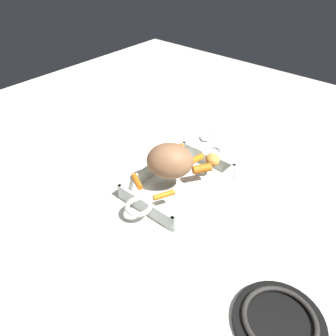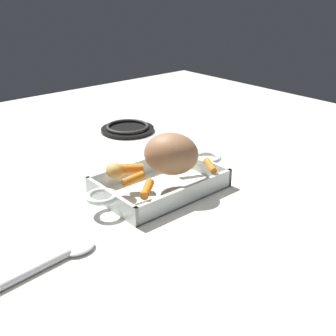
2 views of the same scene
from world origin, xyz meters
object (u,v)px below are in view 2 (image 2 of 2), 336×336
(pork_roast, at_px, (171,154))
(serving_spoon, at_px, (56,259))
(roasting_dish, at_px, (160,184))
(baby_carrot_southwest, at_px, (147,189))
(baby_carrot_short, at_px, (134,180))
(stove_burner_rear, at_px, (128,128))
(baby_carrot_southeast, at_px, (132,169))
(baby_carrot_northwest, at_px, (182,156))
(potato_whole, at_px, (115,171))
(baby_carrot_center_right, at_px, (210,166))

(pork_roast, distance_m, serving_spoon, 0.36)
(roasting_dish, distance_m, baby_carrot_southwest, 0.11)
(baby_carrot_short, relative_size, stove_burner_rear, 0.31)
(pork_roast, bearing_deg, baby_carrot_southeast, -39.94)
(baby_carrot_northwest, bearing_deg, potato_whole, -4.56)
(pork_roast, height_order, stove_burner_rear, pork_roast)
(roasting_dish, distance_m, baby_carrot_center_right, 0.13)
(baby_carrot_northwest, xyz_separation_m, baby_carrot_southeast, (0.15, -0.01, 0.00))
(baby_carrot_short, relative_size, serving_spoon, 0.27)
(serving_spoon, bearing_deg, baby_carrot_center_right, -0.36)
(potato_whole, relative_size, serving_spoon, 0.22)
(baby_carrot_northwest, bearing_deg, baby_carrot_center_right, 94.33)
(baby_carrot_center_right, relative_size, potato_whole, 1.34)
(baby_carrot_center_right, bearing_deg, baby_carrot_southwest, -0.15)
(stove_burner_rear, bearing_deg, baby_carrot_short, 56.31)
(potato_whole, height_order, serving_spoon, potato_whole)
(pork_roast, distance_m, baby_carrot_southwest, 0.12)
(baby_carrot_northwest, relative_size, baby_carrot_center_right, 0.98)
(pork_roast, xyz_separation_m, baby_carrot_northwest, (-0.08, -0.05, -0.04))
(baby_carrot_center_right, distance_m, baby_carrot_southwest, 0.19)
(stove_burner_rear, bearing_deg, pork_roast, 67.55)
(roasting_dish, bearing_deg, pork_roast, 137.26)
(baby_carrot_southwest, distance_m, stove_burner_rear, 0.54)
(baby_carrot_center_right, distance_m, serving_spoon, 0.43)
(baby_carrot_short, distance_m, baby_carrot_southeast, 0.05)
(roasting_dish, xyz_separation_m, serving_spoon, (0.32, 0.09, -0.01))
(pork_roast, relative_size, potato_whole, 2.89)
(baby_carrot_northwest, relative_size, stove_burner_rear, 0.33)
(pork_roast, distance_m, stove_burner_rear, 0.46)
(roasting_dish, bearing_deg, baby_carrot_center_right, 150.32)
(baby_carrot_southwest, bearing_deg, serving_spoon, 8.42)
(baby_carrot_short, distance_m, potato_whole, 0.05)
(roasting_dish, bearing_deg, baby_carrot_short, 3.55)
(baby_carrot_northwest, xyz_separation_m, baby_carrot_southwest, (0.18, 0.09, 0.00))
(baby_carrot_southwest, bearing_deg, roasting_dish, -144.99)
(baby_carrot_short, distance_m, baby_carrot_southwest, 0.06)
(pork_roast, relative_size, baby_carrot_northwest, 2.20)
(roasting_dish, relative_size, baby_carrot_short, 7.20)
(roasting_dish, distance_m, stove_burner_rear, 0.44)
(potato_whole, bearing_deg, baby_carrot_center_right, 152.29)
(serving_spoon, bearing_deg, pork_roast, 7.86)
(potato_whole, distance_m, stove_burner_rear, 0.46)
(pork_roast, xyz_separation_m, potato_whole, (0.11, -0.06, -0.03))
(baby_carrot_center_right, xyz_separation_m, potato_whole, (0.20, -0.11, 0.01))
(baby_carrot_short, relative_size, baby_carrot_center_right, 0.93)
(stove_burner_rear, xyz_separation_m, serving_spoon, (0.51, 0.50, -0.00))
(roasting_dish, height_order, baby_carrot_southwest, baby_carrot_southwest)
(roasting_dish, distance_m, baby_carrot_short, 0.09)
(pork_roast, bearing_deg, baby_carrot_northwest, -149.26)
(baby_carrot_northwest, xyz_separation_m, stove_burner_rear, (-0.09, -0.37, -0.04))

